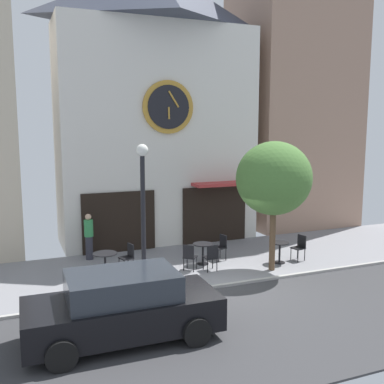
# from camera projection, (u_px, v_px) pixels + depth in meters

# --- Properties ---
(ground_plane) EXTENTS (27.63, 10.29, 0.13)m
(ground_plane) POSITION_uv_depth(u_px,v_px,m) (228.00, 289.00, 13.26)
(ground_plane) COLOR gray
(clock_building) EXTENTS (7.98, 4.31, 11.09)m
(clock_building) POSITION_uv_depth(u_px,v_px,m) (156.00, 102.00, 18.44)
(clock_building) COLOR silver
(clock_building) RESTS_ON ground_plane
(neighbor_building_right) EXTENTS (5.28, 4.53, 13.61)m
(neighbor_building_right) POSITION_uv_depth(u_px,v_px,m) (292.00, 83.00, 21.68)
(neighbor_building_right) COLOR #9E7A66
(neighbor_building_right) RESTS_ON ground_plane
(street_lamp) EXTENTS (0.36, 0.36, 4.24)m
(street_lamp) POSITION_uv_depth(u_px,v_px,m) (143.00, 214.00, 13.32)
(street_lamp) COLOR black
(street_lamp) RESTS_ON ground_plane
(street_tree) EXTENTS (2.53, 2.28, 4.28)m
(street_tree) POSITION_uv_depth(u_px,v_px,m) (274.00, 179.00, 14.52)
(street_tree) COLOR brown
(street_tree) RESTS_ON ground_plane
(cafe_table_center) EXTENTS (0.78, 0.78, 0.74)m
(cafe_table_center) POSITION_uv_depth(u_px,v_px,m) (105.00, 259.00, 14.33)
(cafe_table_center) COLOR black
(cafe_table_center) RESTS_ON ground_plane
(cafe_table_near_curb) EXTENTS (0.70, 0.70, 0.73)m
(cafe_table_near_curb) POSITION_uv_depth(u_px,v_px,m) (203.00, 250.00, 15.51)
(cafe_table_near_curb) COLOR black
(cafe_table_near_curb) RESTS_ON ground_plane
(cafe_table_rightmost) EXTENTS (0.65, 0.65, 0.74)m
(cafe_table_rightmost) POSITION_uv_depth(u_px,v_px,m) (280.00, 249.00, 15.66)
(cafe_table_rightmost) COLOR black
(cafe_table_rightmost) RESTS_ON ground_plane
(cafe_chair_curbside) EXTENTS (0.40, 0.40, 0.90)m
(cafe_chair_curbside) POSITION_uv_depth(u_px,v_px,m) (211.00, 256.00, 14.75)
(cafe_chair_curbside) COLOR black
(cafe_chair_curbside) RESTS_ON ground_plane
(cafe_chair_corner) EXTENTS (0.48, 0.48, 0.90)m
(cafe_chair_corner) POSITION_uv_depth(u_px,v_px,m) (221.00, 245.00, 16.04)
(cafe_chair_corner) COLOR black
(cafe_chair_corner) RESTS_ON ground_plane
(cafe_chair_by_entrance) EXTENTS (0.47, 0.47, 0.90)m
(cafe_chair_by_entrance) POSITION_uv_depth(u_px,v_px,m) (300.00, 246.00, 16.00)
(cafe_chair_by_entrance) COLOR black
(cafe_chair_by_entrance) RESTS_ON ground_plane
(cafe_chair_outer) EXTENTS (0.56, 0.56, 0.90)m
(cafe_chair_outer) POSITION_uv_depth(u_px,v_px,m) (189.00, 255.00, 14.79)
(cafe_chair_outer) COLOR black
(cafe_chair_outer) RESTS_ON ground_plane
(cafe_chair_under_awning) EXTENTS (0.49, 0.49, 0.90)m
(cafe_chair_under_awning) POSITION_uv_depth(u_px,v_px,m) (128.00, 255.00, 14.82)
(cafe_chair_under_awning) COLOR black
(cafe_chair_under_awning) RESTS_ON ground_plane
(pedestrian_green) EXTENTS (0.41, 0.41, 1.67)m
(pedestrian_green) POSITION_uv_depth(u_px,v_px,m) (89.00, 236.00, 16.02)
(pedestrian_green) COLOR #2D2D38
(pedestrian_green) RESTS_ON ground_plane
(parked_car_black) EXTENTS (4.33, 2.07, 1.55)m
(parked_car_black) POSITION_uv_depth(u_px,v_px,m) (123.00, 307.00, 10.01)
(parked_car_black) COLOR black
(parked_car_black) RESTS_ON ground_plane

